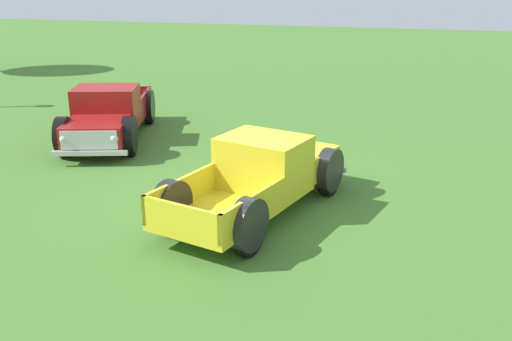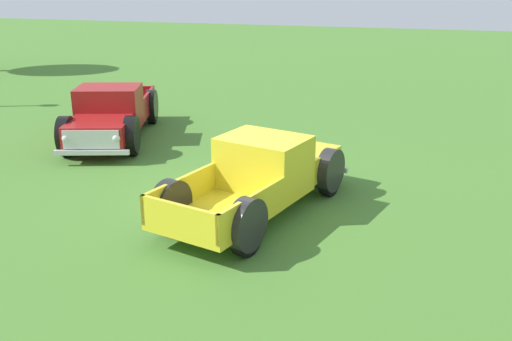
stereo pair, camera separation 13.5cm
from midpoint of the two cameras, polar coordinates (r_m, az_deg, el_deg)
ground_plane at (r=12.25m, az=-1.38°, el=-3.13°), size 80.00×80.00×0.00m
pickup_truck_foreground at (r=11.76m, az=0.57°, el=-0.35°), size 5.22×3.04×1.51m
pickup_truck_behind_left at (r=16.88m, az=-14.60°, el=5.15°), size 5.39×3.25×1.56m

